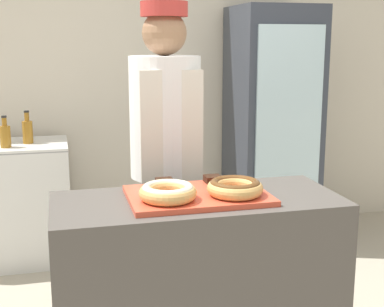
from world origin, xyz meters
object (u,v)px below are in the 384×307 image
beverage_fridge (272,126)px  brownie_back_right (213,179)px  chest_freezer (8,203)px  donut_light_glaze (168,191)px  brownie_back_left (165,182)px  serving_tray (198,196)px  bottle_amber (28,131)px  donut_chocolate_glaze (235,187)px  bottle_amber_b (5,135)px  baker_person (166,161)px

beverage_fridge → brownie_back_right: bearing=-121.0°
beverage_fridge → chest_freezer: size_ratio=2.12×
donut_light_glaze → brownie_back_left: donut_light_glaze is taller
serving_tray → bottle_amber: size_ratio=2.58×
donut_light_glaze → donut_chocolate_glaze: same height
bottle_amber_b → brownie_back_left: bearing=-60.8°
donut_light_glaze → bottle_amber_b: (-0.79, 1.69, -0.01)m
serving_tray → donut_light_glaze: (-0.15, -0.07, 0.05)m
serving_tray → brownie_back_left: (-0.12, 0.16, 0.03)m
bottle_amber → bottle_amber_b: size_ratio=1.07×
serving_tray → bottle_amber_b: bottle_amber_b is taller
donut_chocolate_glaze → brownie_back_right: bearing=97.9°
serving_tray → donut_light_glaze: size_ratio=2.50×
beverage_fridge → bottle_amber_b: size_ratio=8.45×
chest_freezer → baker_person: bearing=-50.9°
donut_light_glaze → serving_tray: bearing=26.1°
brownie_back_left → brownie_back_right: 0.23m
chest_freezer → bottle_amber: bearing=-3.8°
brownie_back_left → bottle_amber: size_ratio=0.32×
baker_person → beverage_fridge: 1.58m
serving_tray → bottle_amber: bottle_amber is taller
donut_chocolate_glaze → beverage_fridge: size_ratio=0.13×
serving_tray → baker_person: baker_person is taller
donut_chocolate_glaze → brownie_back_left: size_ratio=3.19×
donut_light_glaze → chest_freezer: bearing=113.9°
donut_chocolate_glaze → bottle_amber_b: 2.01m
donut_light_glaze → bottle_amber_b: size_ratio=1.11×
donut_light_glaze → baker_person: baker_person is taller
serving_tray → chest_freezer: bearing=118.6°
donut_chocolate_glaze → bottle_amber: bottle_amber is taller
baker_person → bottle_amber_b: 1.37m
bottle_amber → bottle_amber_b: bearing=-139.3°
brownie_back_left → bottle_amber: bearing=113.1°
baker_person → bottle_amber_b: bearing=131.8°
donut_chocolate_glaze → beverage_fridge: (0.92, 1.82, -0.04)m
serving_tray → baker_person: 0.60m
chest_freezer → brownie_back_left: bearing=-62.2°
donut_chocolate_glaze → brownie_back_left: (-0.26, 0.23, -0.02)m
donut_light_glaze → bottle_amber_b: 1.87m
brownie_back_right → bottle_amber_b: bearing=125.6°
donut_chocolate_glaze → chest_freezer: (-1.10, 1.83, -0.53)m
beverage_fridge → bottle_amber: (-1.86, -0.00, 0.04)m
chest_freezer → donut_light_glaze: bearing=-66.1°
beverage_fridge → bottle_amber: 1.86m
baker_person → donut_chocolate_glaze: bearing=-76.1°
brownie_back_left → chest_freezer: (-0.84, 1.60, -0.51)m
bottle_amber_b → beverage_fridge: bearing=3.6°
donut_chocolate_glaze → bottle_amber: (-0.94, 1.82, -0.01)m
donut_chocolate_glaze → baker_person: baker_person is taller
bottle_amber_b → chest_freezer: bearing=100.8°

